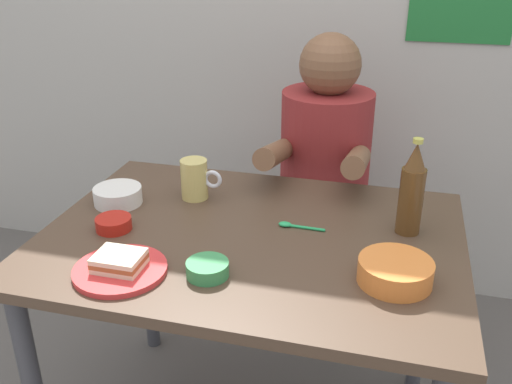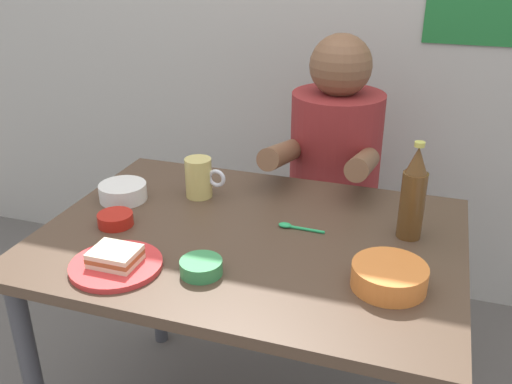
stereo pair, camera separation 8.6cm
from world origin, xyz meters
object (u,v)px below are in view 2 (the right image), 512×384
(beer_bottle, at_px, (413,195))
(dip_bowl_green, at_px, (201,266))
(plate_orange, at_px, (116,265))
(sandwich, at_px, (115,256))
(beer_mug, at_px, (199,178))
(person_seated, at_px, (335,151))
(dining_table, at_px, (250,264))
(stool, at_px, (329,252))

(beer_bottle, xyz_separation_m, dip_bowl_green, (-0.44, -0.34, -0.10))
(beer_bottle, bearing_deg, plate_orange, -149.75)
(sandwich, xyz_separation_m, beer_bottle, (0.65, 0.38, 0.09))
(beer_mug, bearing_deg, plate_orange, -93.70)
(person_seated, bearing_deg, beer_mug, -126.21)
(dining_table, relative_size, dip_bowl_green, 11.00)
(sandwich, relative_size, beer_bottle, 0.42)
(beer_bottle, distance_m, dip_bowl_green, 0.57)
(stool, relative_size, beer_bottle, 1.72)
(person_seated, height_order, dip_bowl_green, person_seated)
(beer_mug, height_order, beer_bottle, beer_bottle)
(dining_table, height_order, sandwich, sandwich)
(dip_bowl_green, bearing_deg, plate_orange, -168.48)
(plate_orange, relative_size, sandwich, 2.00)
(sandwich, relative_size, dip_bowl_green, 1.10)
(beer_mug, bearing_deg, person_seated, 53.79)
(dining_table, relative_size, stool, 2.44)
(stool, height_order, beer_mug, beer_mug)
(plate_orange, relative_size, dip_bowl_green, 2.20)
(dining_table, height_order, stool, dining_table)
(dining_table, height_order, dip_bowl_green, dip_bowl_green)
(dining_table, height_order, beer_bottle, beer_bottle)
(dining_table, bearing_deg, sandwich, -133.85)
(person_seated, relative_size, plate_orange, 3.27)
(stool, bearing_deg, beer_mug, -125.53)
(dining_table, relative_size, person_seated, 1.53)
(plate_orange, height_order, sandwich, sandwich)
(sandwich, bearing_deg, dining_table, 46.15)
(dining_table, xyz_separation_m, stool, (0.10, 0.63, -0.30))
(dining_table, xyz_separation_m, beer_bottle, (0.40, 0.12, 0.21))
(person_seated, distance_m, beer_bottle, 0.59)
(sandwich, bearing_deg, beer_bottle, 30.25)
(person_seated, bearing_deg, stool, 90.00)
(beer_mug, xyz_separation_m, dip_bowl_green, (0.17, -0.39, -0.04))
(dining_table, height_order, plate_orange, plate_orange)
(stool, relative_size, beer_mug, 3.57)
(sandwich, xyz_separation_m, dip_bowl_green, (0.20, 0.04, -0.01))
(stool, bearing_deg, sandwich, -111.64)
(plate_orange, xyz_separation_m, beer_mug, (0.03, 0.43, 0.05))
(dining_table, bearing_deg, beer_mug, 141.37)
(dining_table, distance_m, beer_mug, 0.32)
(beer_bottle, bearing_deg, stool, 119.88)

